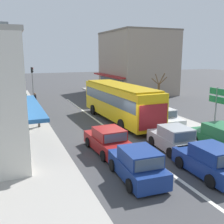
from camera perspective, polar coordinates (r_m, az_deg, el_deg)
The scene contains 19 objects.
ground_plane at distance 18.31m, azimuth 2.40°, elevation -5.95°, with size 140.00×140.00×0.00m, color #3F3F42.
lane_centre_line at distance 21.86m, azimuth -1.91°, elevation -2.87°, with size 0.20×28.00×0.01m, color silver.
sidewalk_left at distance 22.56m, azimuth -20.21°, elevation -2.99°, with size 5.20×44.00×0.14m, color #A39E96.
kerb_right at distance 26.23m, azimuth 9.39°, elevation -0.32°, with size 2.80×44.00×0.12m, color #A39E96.
building_right_far at distance 40.99m, azimuth 5.30°, elevation 10.72°, with size 9.41×11.33×9.19m.
city_bus at distance 22.83m, azimuth 1.67°, elevation 2.61°, with size 3.02×10.94×3.23m.
hatchback_adjacent_lane_lead at distance 12.55m, azimuth 5.59°, elevation -11.40°, with size 1.94×3.77×1.54m.
hatchback_queue_far_back at distance 13.72m, azimuth 20.44°, elevation -10.03°, with size 1.83×3.70×1.54m.
sedan_adjacent_lane_trail at distance 15.84m, azimuth -0.74°, elevation -6.38°, with size 2.05×4.28×1.47m.
hatchback_behind_bus_mid at distance 16.47m, azimuth 13.22°, elevation -5.81°, with size 1.95×3.77×1.54m.
parked_wagon_kerb_front at distance 17.40m, azimuth 22.94°, elevation -5.37°, with size 2.05×4.55×1.58m.
parked_sedan_kerb_second at distance 21.87m, azimuth 10.88°, elevation -1.31°, with size 1.92×4.21×1.47m.
parked_sedan_kerb_third at distance 26.91m, azimuth 4.98°, elevation 1.43°, with size 1.92×4.21×1.47m.
parked_hatchback_kerb_rear at distance 31.96m, azimuth -0.28°, elevation 3.31°, with size 1.85×3.72×1.54m.
traffic_light_downstreet at distance 35.21m, azimuth -16.95°, elevation 7.14°, with size 0.33×0.24×4.20m.
directional_road_sign at distance 19.32m, azimuth 21.83°, elevation 2.40°, with size 0.10×1.40×3.60m.
street_tree_right at distance 26.14m, azimuth 10.11°, elevation 3.65°, with size 1.76×1.69×4.08m.
pedestrian_with_handbag_near at distance 29.23m, azimuth -16.39°, elevation 2.66°, with size 0.28×0.65×1.63m.
pedestrian_browsing_midblock at distance 21.45m, azimuth -15.69°, elevation -0.71°, with size 0.26×0.57×1.63m.
Camera 1 is at (-7.18, -15.83, 5.76)m, focal length 42.00 mm.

